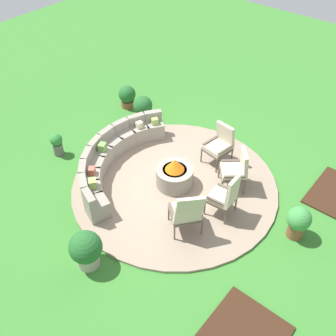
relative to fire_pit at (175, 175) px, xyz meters
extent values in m
plane|color=#387A2D|center=(0.00, 0.00, -0.35)|extent=(24.00, 24.00, 0.00)
cylinder|color=gray|center=(0.00, 0.00, -0.32)|extent=(4.84, 4.84, 0.06)
cylinder|color=gray|center=(0.00, 0.00, -0.06)|extent=(0.87, 0.87, 0.47)
cylinder|color=black|center=(0.00, 0.00, 0.14)|extent=(0.56, 0.56, 0.06)
cone|color=orange|center=(0.00, 0.00, 0.31)|extent=(0.45, 0.45, 0.28)
cube|color=gray|center=(1.11, 1.58, -0.06)|extent=(0.63, 0.63, 0.45)
cube|color=gray|center=(1.19, 1.70, 0.29)|extent=(0.46, 0.39, 0.26)
cube|color=gray|center=(0.72, 1.79, -0.06)|extent=(0.58, 0.58, 0.45)
cube|color=gray|center=(0.77, 1.92, 0.29)|extent=(0.48, 0.32, 0.26)
cube|color=gray|center=(0.29, 1.91, -0.06)|extent=(0.51, 0.51, 0.45)
cube|color=gray|center=(0.32, 2.05, 0.29)|extent=(0.47, 0.23, 0.26)
cube|color=gray|center=(-0.14, 1.92, -0.06)|extent=(0.48, 0.48, 0.45)
cube|color=gray|center=(-0.16, 2.07, 0.29)|extent=(0.46, 0.19, 0.26)
cube|color=gray|center=(-0.58, 1.84, -0.06)|extent=(0.56, 0.56, 0.45)
cube|color=gray|center=(-0.62, 1.98, 0.29)|extent=(0.48, 0.29, 0.26)
cube|color=gray|center=(-0.98, 1.66, -0.06)|extent=(0.62, 0.62, 0.45)
cube|color=gray|center=(-1.05, 1.79, 0.29)|extent=(0.47, 0.37, 0.26)
cube|color=gray|center=(-1.33, 1.40, -0.06)|extent=(0.64, 0.64, 0.45)
cube|color=gray|center=(-1.43, 1.50, 0.29)|extent=(0.44, 0.43, 0.26)
cube|color=gray|center=(-1.61, 1.06, -0.06)|extent=(0.62, 0.62, 0.45)
cube|color=gray|center=(-1.73, 1.14, 0.29)|extent=(0.38, 0.46, 0.26)
cube|color=gray|center=(-1.81, 0.67, -0.06)|extent=(0.58, 0.58, 0.45)
cube|color=gray|center=(-1.95, 0.72, 0.29)|extent=(0.31, 0.48, 0.26)
cube|color=#93B756|center=(1.08, 1.54, 0.24)|extent=(0.21, 0.20, 0.16)
cube|color=beige|center=(0.70, 1.74, 0.24)|extent=(0.20, 0.18, 0.16)
cube|color=#93B756|center=(-1.57, 1.03, 0.26)|extent=(0.25, 0.26, 0.20)
cube|color=#70A34C|center=(-0.56, 1.79, 0.26)|extent=(0.25, 0.23, 0.19)
cube|color=#BC5B47|center=(-1.29, 1.36, 0.24)|extent=(0.22, 0.21, 0.17)
cylinder|color=brown|center=(-0.94, -0.60, -0.10)|extent=(0.04, 0.04, 0.38)
cylinder|color=brown|center=(-0.49, -0.95, -0.10)|extent=(0.04, 0.04, 0.38)
cylinder|color=brown|center=(-1.27, -1.02, -0.10)|extent=(0.04, 0.04, 0.38)
cylinder|color=brown|center=(-0.82, -1.37, -0.10)|extent=(0.04, 0.04, 0.38)
cube|color=brown|center=(-0.88, -0.98, 0.11)|extent=(0.84, 0.83, 0.05)
cube|color=beige|center=(-0.88, -0.98, 0.18)|extent=(0.77, 0.76, 0.09)
cube|color=beige|center=(-1.03, -1.18, 0.49)|extent=(0.52, 0.49, 0.76)
cube|color=brown|center=(-1.10, -0.81, 0.25)|extent=(0.34, 0.41, 0.04)
cube|color=brown|center=(-0.66, -1.15, 0.25)|extent=(0.34, 0.41, 0.04)
cylinder|color=brown|center=(-0.32, -1.09, -0.10)|extent=(0.04, 0.04, 0.38)
cylinder|color=brown|center=(0.17, -1.05, -0.10)|extent=(0.04, 0.04, 0.38)
cylinder|color=brown|center=(-0.28, -1.59, -0.10)|extent=(0.04, 0.04, 0.38)
cylinder|color=brown|center=(0.21, -1.55, -0.10)|extent=(0.04, 0.04, 0.38)
cube|color=brown|center=(-0.05, -1.32, 0.11)|extent=(0.57, 0.58, 0.05)
cube|color=beige|center=(-0.05, -1.32, 0.18)|extent=(0.53, 0.53, 0.09)
cube|color=beige|center=(-0.03, -1.55, 0.46)|extent=(0.56, 0.13, 0.70)
cube|color=brown|center=(-0.29, -1.34, 0.25)|extent=(0.09, 0.46, 0.04)
cube|color=brown|center=(0.18, -1.30, 0.25)|extent=(0.09, 0.46, 0.04)
cylinder|color=brown|center=(0.42, -1.04, -0.10)|extent=(0.04, 0.04, 0.38)
cylinder|color=brown|center=(0.85, -0.67, -0.10)|extent=(0.04, 0.04, 0.38)
cylinder|color=brown|center=(0.75, -1.43, -0.10)|extent=(0.04, 0.04, 0.38)
cylinder|color=brown|center=(1.18, -1.07, -0.10)|extent=(0.04, 0.04, 0.38)
cube|color=brown|center=(0.80, -1.05, 0.11)|extent=(0.81, 0.81, 0.05)
cube|color=beige|center=(0.80, -1.05, 0.18)|extent=(0.75, 0.74, 0.09)
cube|color=beige|center=(0.95, -1.23, 0.42)|extent=(0.48, 0.48, 0.62)
cube|color=brown|center=(0.59, -1.23, 0.25)|extent=(0.34, 0.39, 0.04)
cube|color=brown|center=(1.00, -0.88, 0.25)|extent=(0.34, 0.39, 0.04)
cylinder|color=brown|center=(0.97, -0.52, -0.10)|extent=(0.04, 0.04, 0.38)
cylinder|color=brown|center=(1.05, -0.01, -0.10)|extent=(0.04, 0.04, 0.38)
cylinder|color=brown|center=(1.52, -0.60, -0.10)|extent=(0.04, 0.04, 0.38)
cylinder|color=brown|center=(1.60, -0.09, -0.10)|extent=(0.04, 0.04, 0.38)
cube|color=brown|center=(1.28, -0.31, 0.11)|extent=(0.67, 0.63, 0.05)
cube|color=beige|center=(1.28, -0.31, 0.18)|extent=(0.61, 0.58, 0.09)
cube|color=beige|center=(1.54, -0.35, 0.44)|extent=(0.23, 0.54, 0.62)
cube|color=brown|center=(1.25, -0.55, 0.25)|extent=(0.50, 0.12, 0.04)
cube|color=brown|center=(1.32, -0.06, 0.25)|extent=(0.50, 0.12, 0.04)
cylinder|color=#605B56|center=(-0.99, 3.05, -0.19)|extent=(0.25, 0.25, 0.33)
sphere|color=#2D7A33|center=(-0.99, 3.05, 0.11)|extent=(0.32, 0.32, 0.32)
cylinder|color=brown|center=(1.51, 2.36, -0.21)|extent=(0.43, 0.43, 0.29)
sphere|color=#236028|center=(1.51, 2.36, 0.17)|extent=(0.55, 0.55, 0.55)
cylinder|color=#A89E8E|center=(-2.77, -0.08, -0.21)|extent=(0.43, 0.43, 0.29)
sphere|color=#236028|center=(-2.77, -0.08, 0.18)|extent=(0.64, 0.64, 0.64)
cylinder|color=brown|center=(1.79, 3.24, -0.25)|extent=(0.40, 0.40, 0.20)
sphere|color=#236028|center=(1.79, 3.24, 0.07)|extent=(0.51, 0.51, 0.51)
cylinder|color=brown|center=(0.44, -2.86, -0.19)|extent=(0.34, 0.34, 0.33)
sphere|color=#3D8E42|center=(0.44, -2.86, 0.17)|extent=(0.50, 0.50, 0.50)
sphere|color=yellow|center=(0.49, -2.86, 0.25)|extent=(0.15, 0.15, 0.15)
camera|label=1|loc=(-5.26, -4.14, 6.20)|focal=42.07mm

